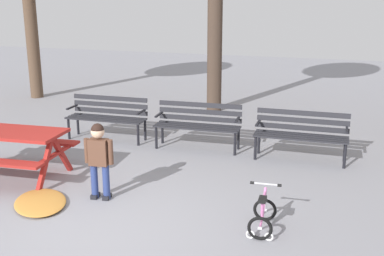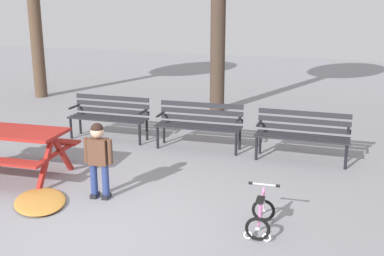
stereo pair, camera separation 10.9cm
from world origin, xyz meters
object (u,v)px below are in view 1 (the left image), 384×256
child_standing (99,155)px  park_bench_left (198,122)px  park_bench_right (301,131)px  kids_bicycle (263,215)px  park_bench_far_left (108,114)px  picnic_table (7,141)px

child_standing → park_bench_left: bearing=77.6°
park_bench_right → kids_bicycle: 2.86m
child_standing → kids_bicycle: size_ratio=1.91×
kids_bicycle → park_bench_far_left: bearing=141.7°
picnic_table → park_bench_left: size_ratio=1.17×
picnic_table → kids_bicycle: size_ratio=3.29×
picnic_table → park_bench_right: (4.28, 2.33, -0.08)m
park_bench_left → child_standing: 2.74m
child_standing → park_bench_far_left: bearing=116.1°
park_bench_left → park_bench_far_left: bearing=-179.9°
child_standing → park_bench_right: bearing=46.4°
picnic_table → park_bench_right: park_bench_right is taller
child_standing → kids_bicycle: child_standing is taller
picnic_table → park_bench_far_left: (0.48, 2.38, -0.08)m
park_bench_right → picnic_table: bearing=-151.4°
park_bench_far_left → child_standing: (1.31, -2.67, 0.14)m
park_bench_right → child_standing: child_standing is taller
picnic_table → park_bench_left: bearing=45.2°
park_bench_left → child_standing: child_standing is taller
park_bench_left → child_standing: bearing=-102.4°
picnic_table → kids_bicycle: (4.14, -0.51, -0.39)m
park_bench_left → park_bench_right: 1.90m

